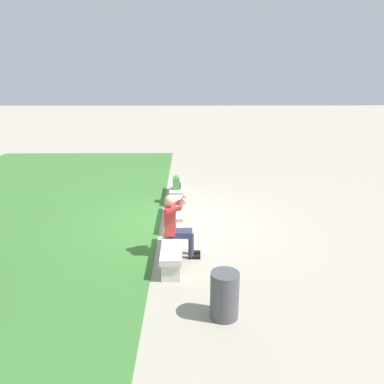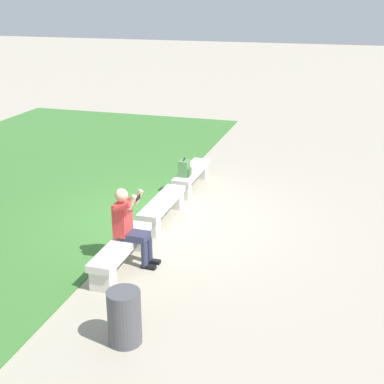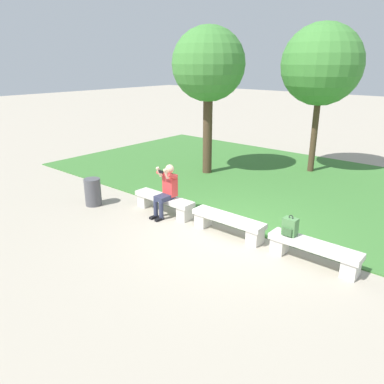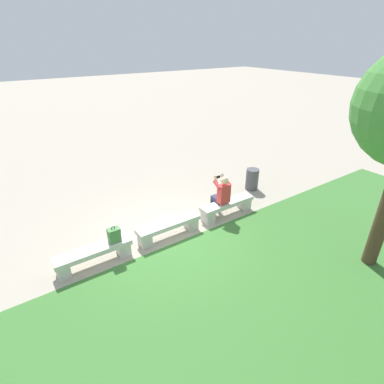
# 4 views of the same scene
# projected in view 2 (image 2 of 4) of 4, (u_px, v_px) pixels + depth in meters

# --- Properties ---
(ground_plane) EXTENTS (80.00, 80.00, 0.00)m
(ground_plane) POSITION_uv_depth(u_px,v_px,m) (163.00, 220.00, 10.73)
(ground_plane) COLOR #A89E8C
(bench_main) EXTENTS (1.79, 0.40, 0.45)m
(bench_main) POSITION_uv_depth(u_px,v_px,m) (121.00, 251.00, 8.82)
(bench_main) COLOR beige
(bench_main) RESTS_ON ground
(bench_near) EXTENTS (1.79, 0.40, 0.45)m
(bench_near) POSITION_uv_depth(u_px,v_px,m) (163.00, 207.00, 10.63)
(bench_near) COLOR beige
(bench_near) RESTS_ON ground
(bench_mid) EXTENTS (1.79, 0.40, 0.45)m
(bench_mid) POSITION_uv_depth(u_px,v_px,m) (192.00, 175.00, 12.44)
(bench_mid) COLOR beige
(bench_mid) RESTS_ON ground
(person_photographer) EXTENTS (0.48, 0.73, 1.32)m
(person_photographer) POSITION_uv_depth(u_px,v_px,m) (129.00, 223.00, 8.81)
(person_photographer) COLOR black
(person_photographer) RESTS_ON ground
(backpack) EXTENTS (0.28, 0.24, 0.43)m
(backpack) POSITION_uv_depth(u_px,v_px,m) (185.00, 169.00, 11.85)
(backpack) COLOR #4C7F47
(backpack) RESTS_ON bench_mid
(trash_bin) EXTENTS (0.44, 0.44, 0.75)m
(trash_bin) POSITION_uv_depth(u_px,v_px,m) (124.00, 317.00, 6.89)
(trash_bin) COLOR #4C4C51
(trash_bin) RESTS_ON ground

